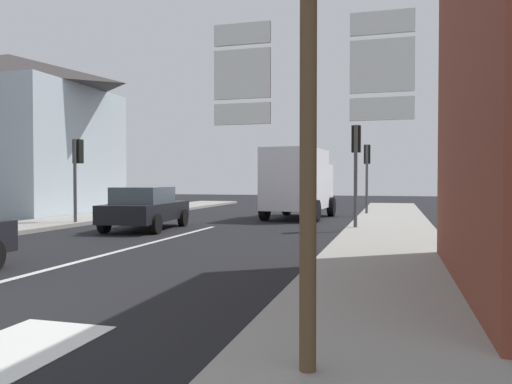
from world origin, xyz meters
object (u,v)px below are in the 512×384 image
at_px(sedan_far, 145,208).
at_px(traffic_light_near_right, 356,153).
at_px(route_sign_post, 308,156).
at_px(delivery_truck, 299,181).
at_px(traffic_light_near_left, 77,162).
at_px(traffic_light_far_right, 367,163).

distance_m(sedan_far, traffic_light_near_right, 7.41).
height_order(route_sign_post, traffic_light_near_right, traffic_light_near_right).
bearing_deg(delivery_truck, sedan_far, -123.56).
bearing_deg(sedan_far, route_sign_post, -56.44).
distance_m(route_sign_post, traffic_light_near_left, 16.24).
bearing_deg(traffic_light_near_left, route_sign_post, -48.39).
bearing_deg(traffic_light_near_left, traffic_light_far_right, 37.74).
xyz_separation_m(traffic_light_far_right, traffic_light_near_left, (-10.24, -7.92, -0.11)).
height_order(route_sign_post, traffic_light_far_right, traffic_light_far_right).
distance_m(delivery_truck, traffic_light_far_right, 3.80).
bearing_deg(delivery_truck, traffic_light_near_right, -59.35).
distance_m(sedan_far, route_sign_post, 13.72).
xyz_separation_m(sedan_far, traffic_light_far_right, (7.02, 8.67, 1.74)).
relative_size(delivery_truck, route_sign_post, 1.61).
bearing_deg(traffic_light_far_right, traffic_light_near_right, -90.00).
height_order(sedan_far, traffic_light_far_right, traffic_light_far_right).
distance_m(traffic_light_far_right, traffic_light_near_left, 12.95).
bearing_deg(delivery_truck, traffic_light_near_left, -143.11).
bearing_deg(delivery_truck, traffic_light_far_right, 39.84).
distance_m(traffic_light_near_right, traffic_light_near_left, 10.27).
height_order(sedan_far, delivery_truck, delivery_truck).
bearing_deg(sedan_far, traffic_light_far_right, 51.00).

